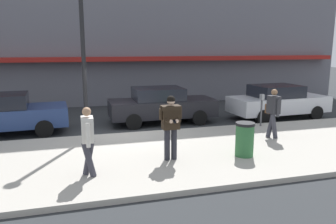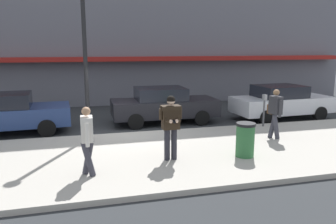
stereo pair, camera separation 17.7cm
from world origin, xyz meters
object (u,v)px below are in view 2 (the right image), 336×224
at_px(man_texting_on_phone, 171,121).
at_px(trash_bin, 245,140).
at_px(parked_sedan_far, 281,102).
at_px(street_lamp_post, 85,50).
at_px(pedestrian_in_light_coat, 87,137).
at_px(pedestrian_with_bag, 275,111).
at_px(parked_sedan_near, 6,113).
at_px(parking_meter, 264,106).
at_px(parked_sedan_mid, 164,105).

height_order(man_texting_on_phone, trash_bin, man_texting_on_phone).
bearing_deg(parked_sedan_far, street_lamp_post, -168.95).
bearing_deg(street_lamp_post, pedestrian_in_light_coat, -91.26).
height_order(street_lamp_post, trash_bin, street_lamp_post).
relative_size(pedestrian_with_bag, street_lamp_post, 0.35).
xyz_separation_m(parked_sedan_near, pedestrian_with_bag, (9.12, -3.48, 0.32)).
bearing_deg(parked_sedan_far, parking_meter, -138.52).
bearing_deg(man_texting_on_phone, pedestrian_in_light_coat, -165.68).
bearing_deg(parking_meter, man_texting_on_phone, -147.72).
distance_m(pedestrian_in_light_coat, street_lamp_post, 3.98).
relative_size(parked_sedan_far, trash_bin, 4.68).
distance_m(parked_sedan_mid, pedestrian_in_light_coat, 6.53).
distance_m(man_texting_on_phone, trash_bin, 2.23).
bearing_deg(pedestrian_with_bag, man_texting_on_phone, -162.73).
bearing_deg(man_texting_on_phone, pedestrian_with_bag, 17.27).
relative_size(street_lamp_post, parking_meter, 3.84).
bearing_deg(pedestrian_with_bag, parked_sedan_far, 53.58).
relative_size(man_texting_on_phone, street_lamp_post, 0.37).
xyz_separation_m(parked_sedan_near, street_lamp_post, (2.96, -1.88, 2.35)).
distance_m(parked_sedan_far, trash_bin, 6.42).
bearing_deg(man_texting_on_phone, trash_bin, -6.79).
height_order(man_texting_on_phone, pedestrian_with_bag, man_texting_on_phone).
bearing_deg(parked_sedan_mid, pedestrian_in_light_coat, -120.13).
xyz_separation_m(pedestrian_with_bag, street_lamp_post, (-6.16, 1.60, 2.03)).
distance_m(man_texting_on_phone, pedestrian_with_bag, 4.20).
height_order(parked_sedan_near, pedestrian_with_bag, pedestrian_with_bag).
bearing_deg(street_lamp_post, pedestrian_with_bag, -14.57).
relative_size(man_texting_on_phone, pedestrian_in_light_coat, 1.06).
height_order(parked_sedan_near, street_lamp_post, street_lamp_post).
xyz_separation_m(street_lamp_post, trash_bin, (4.29, -3.10, -2.51)).
height_order(pedestrian_in_light_coat, trash_bin, pedestrian_in_light_coat).
xyz_separation_m(parked_sedan_mid, man_texting_on_phone, (-1.05, -5.08, 0.46)).
bearing_deg(trash_bin, parked_sedan_far, 48.06).
height_order(parked_sedan_mid, pedestrian_with_bag, pedestrian_with_bag).
distance_m(street_lamp_post, trash_bin, 5.85).
relative_size(parked_sedan_near, parked_sedan_mid, 1.02).
xyz_separation_m(parked_sedan_far, street_lamp_post, (-8.58, -1.67, 2.35)).
xyz_separation_m(parked_sedan_near, man_texting_on_phone, (5.12, -4.72, 0.46)).
bearing_deg(parked_sedan_far, parked_sedan_near, 178.99).
relative_size(pedestrian_in_light_coat, pedestrian_with_bag, 1.00).
bearing_deg(trash_bin, man_texting_on_phone, 173.21).
xyz_separation_m(parked_sedan_mid, parking_meter, (3.54, -2.18, 0.18)).
bearing_deg(parked_sedan_mid, trash_bin, -78.48).
relative_size(parked_sedan_far, man_texting_on_phone, 2.54).
xyz_separation_m(parked_sedan_mid, pedestrian_with_bag, (2.96, -3.83, 0.32)).
bearing_deg(parked_sedan_mid, parking_meter, -31.64).
relative_size(pedestrian_with_bag, parking_meter, 1.34).
relative_size(parked_sedan_far, parking_meter, 3.61).
relative_size(parked_sedan_near, pedestrian_in_light_coat, 2.71).
xyz_separation_m(parked_sedan_mid, pedestrian_in_light_coat, (-3.28, -5.64, 0.32)).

